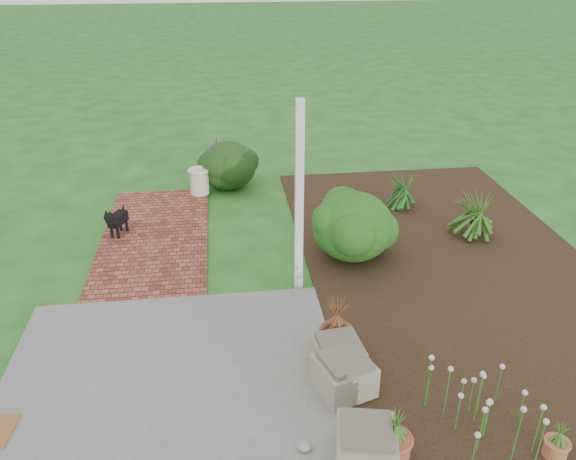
{
  "coord_description": "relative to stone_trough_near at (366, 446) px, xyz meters",
  "views": [
    {
      "loc": [
        -0.61,
        -6.09,
        4.06
      ],
      "look_at": [
        0.2,
        0.4,
        0.7
      ],
      "focal_mm": 35.0,
      "sensor_mm": 36.0,
      "label": 1
    }
  ],
  "objects": [
    {
      "name": "ground",
      "position": [
        -0.48,
        2.77,
        -0.21
      ],
      "size": [
        80.0,
        80.0,
        0.0
      ],
      "primitive_type": "plane",
      "color": "#1F571B",
      "rests_on": "ground"
    },
    {
      "name": "concrete_patio",
      "position": [
        -1.73,
        1.02,
        -0.19
      ],
      "size": [
        3.5,
        3.5,
        0.04
      ],
      "primitive_type": "cube",
      "color": "slate",
      "rests_on": "ground"
    },
    {
      "name": "brick_path",
      "position": [
        -2.18,
        4.52,
        -0.19
      ],
      "size": [
        1.6,
        3.5,
        0.04
      ],
      "primitive_type": "cube",
      "color": "#5F2A1E",
      "rests_on": "ground"
    },
    {
      "name": "garden_bed",
      "position": [
        2.02,
        3.27,
        -0.19
      ],
      "size": [
        4.0,
        7.0,
        0.03
      ],
      "primitive_type": "cube",
      "color": "black",
      "rests_on": "ground"
    },
    {
      "name": "veranda_post",
      "position": [
        -0.18,
        2.87,
        1.04
      ],
      "size": [
        0.1,
        0.1,
        2.5
      ],
      "primitive_type": "cube",
      "color": "white",
      "rests_on": "ground"
    },
    {
      "name": "stone_trough_near",
      "position": [
        0.0,
        0.0,
        0.0
      ],
      "size": [
        0.6,
        0.6,
        0.34
      ],
      "primitive_type": "cube",
      "rotation": [
        0.0,
        0.0,
        -0.21
      ],
      "color": "gray",
      "rests_on": "concrete_patio"
    },
    {
      "name": "stone_trough_mid",
      "position": [
        0.0,
        0.88,
        0.0
      ],
      "size": [
        0.64,
        0.64,
        0.34
      ],
      "primitive_type": "cube",
      "rotation": [
        0.0,
        0.0,
        0.32
      ],
      "color": "gray",
      "rests_on": "concrete_patio"
    },
    {
      "name": "stone_trough_far",
      "position": [
        0.0,
        1.19,
        -0.01
      ],
      "size": [
        0.54,
        0.54,
        0.32
      ],
      "primitive_type": "cube",
      "rotation": [
        0.0,
        0.0,
        0.12
      ],
      "color": "#776D5B",
      "rests_on": "concrete_patio"
    },
    {
      "name": "black_dog",
      "position": [
        -2.74,
        4.59,
        0.1
      ],
      "size": [
        0.3,
        0.51,
        0.46
      ],
      "rotation": [
        0.0,
        0.0,
        -0.4
      ],
      "color": "black",
      "rests_on": "brick_path"
    },
    {
      "name": "cream_ceramic_urn",
      "position": [
        -1.51,
        6.08,
        0.05
      ],
      "size": [
        0.43,
        0.43,
        0.45
      ],
      "primitive_type": "cylinder",
      "rotation": [
        0.0,
        0.0,
        -0.36
      ],
      "color": "beige",
      "rests_on": "brick_path"
    },
    {
      "name": "evergreen_shrub",
      "position": [
        0.69,
        3.57,
        0.31
      ],
      "size": [
        1.46,
        1.46,
        0.98
      ],
      "primitive_type": "ellipsoid",
      "rotation": [
        0.0,
        0.0,
        0.33
      ],
      "color": "#123F12",
      "rests_on": "garden_bed"
    },
    {
      "name": "agapanthus_clump_back",
      "position": [
        2.64,
        3.93,
        0.24
      ],
      "size": [
        1.0,
        1.0,
        0.85
      ],
      "primitive_type": null,
      "rotation": [
        0.0,
        0.0,
        -0.07
      ],
      "color": "#1A3B0E",
      "rests_on": "garden_bed"
    },
    {
      "name": "agapanthus_clump_front",
      "position": [
        1.89,
        5.08,
        0.18
      ],
      "size": [
        0.82,
        0.82,
        0.71
      ],
      "primitive_type": null,
      "rotation": [
        0.0,
        0.0,
        -0.03
      ],
      "color": "#0D3E0F",
      "rests_on": "garden_bed"
    },
    {
      "name": "pink_flower_patch",
      "position": [
        1.15,
        0.18,
        0.13
      ],
      "size": [
        1.02,
        1.02,
        0.61
      ],
      "primitive_type": null,
      "rotation": [
        0.0,
        0.0,
        -0.08
      ],
      "color": "#113D0F",
      "rests_on": "garden_bed"
    },
    {
      "name": "terracotta_pot_bronze",
      "position": [
        0.04,
        1.49,
        -0.04
      ],
      "size": [
        0.41,
        0.41,
        0.28
      ],
      "primitive_type": "cylinder",
      "rotation": [
        0.0,
        0.0,
        0.2
      ],
      "color": "#9E4235",
      "rests_on": "garden_bed"
    },
    {
      "name": "terracotta_pot_small_left",
      "position": [
        1.67,
        -0.15,
        -0.09
      ],
      "size": [
        0.24,
        0.24,
        0.17
      ],
      "primitive_type": "cylinder",
      "rotation": [
        0.0,
        0.0,
        0.2
      ],
      "color": "#B2573C",
      "rests_on": "garden_bed"
    },
    {
      "name": "terracotta_pot_small_right",
      "position": [
        0.24,
        -0.01,
        -0.05
      ],
      "size": [
        0.37,
        0.37,
        0.25
      ],
      "primitive_type": "cylinder",
      "rotation": [
        0.0,
        0.0,
        -0.29
      ],
      "color": "#9D4735",
      "rests_on": "garden_bed"
    },
    {
      "name": "purple_flowering_bush",
      "position": [
        -0.99,
        6.42,
        0.23
      ],
      "size": [
        1.15,
        1.15,
        0.88
      ],
      "primitive_type": "ellipsoid",
      "rotation": [
        0.0,
        0.0,
        0.11
      ],
      "color": "black",
      "rests_on": "ground"
    }
  ]
}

